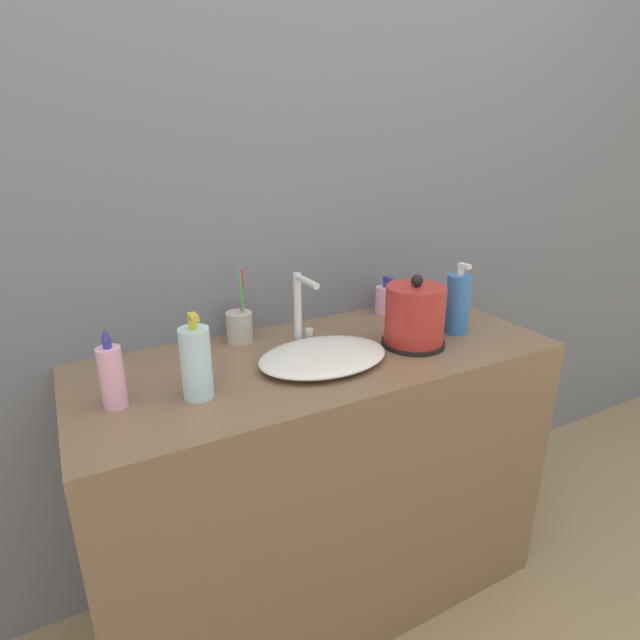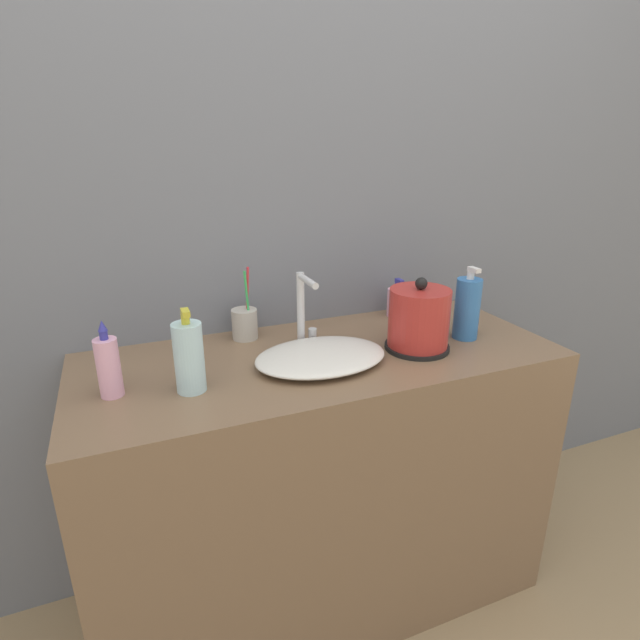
{
  "view_description": "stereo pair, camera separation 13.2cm",
  "coord_description": "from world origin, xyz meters",
  "views": [
    {
      "loc": [
        -0.6,
        -0.82,
        1.37
      ],
      "look_at": [
        -0.01,
        0.27,
        0.93
      ],
      "focal_mm": 28.0,
      "sensor_mm": 36.0,
      "label": 1
    },
    {
      "loc": [
        -0.48,
        -0.88,
        1.37
      ],
      "look_at": [
        -0.01,
        0.27,
        0.93
      ],
      "focal_mm": 28.0,
      "sensor_mm": 36.0,
      "label": 2
    }
  ],
  "objects": [
    {
      "name": "mouthwash_bottle",
      "position": [
        -0.53,
        0.23,
        0.9
      ],
      "size": [
        0.05,
        0.05,
        0.18
      ],
      "color": "#EAA8C6",
      "rests_on": "vanity_counter"
    },
    {
      "name": "wall_back",
      "position": [
        0.0,
        0.55,
        1.3
      ],
      "size": [
        6.0,
        0.04,
        2.6
      ],
      "color": "slate",
      "rests_on": "ground_plane"
    },
    {
      "name": "faucet",
      "position": [
        -0.02,
        0.35,
        0.94
      ],
      "size": [
        0.06,
        0.13,
        0.21
      ],
      "color": "silver",
      "rests_on": "vanity_counter"
    },
    {
      "name": "lotion_bottle",
      "position": [
        0.35,
        0.47,
        0.88
      ],
      "size": [
        0.06,
        0.06,
        0.13
      ],
      "color": "#EAA8C6",
      "rests_on": "vanity_counter"
    },
    {
      "name": "toothbrush_cup",
      "position": [
        -0.16,
        0.46,
        0.87
      ],
      "size": [
        0.07,
        0.07,
        0.21
      ],
      "color": "#B7B2A8",
      "rests_on": "vanity_counter"
    },
    {
      "name": "hand_cream_bottle",
      "position": [
        -0.36,
        0.19,
        0.91
      ],
      "size": [
        0.07,
        0.07,
        0.2
      ],
      "color": "silver",
      "rests_on": "vanity_counter"
    },
    {
      "name": "sink_basin",
      "position": [
        -0.03,
        0.21,
        0.85
      ],
      "size": [
        0.35,
        0.25,
        0.04
      ],
      "color": "silver",
      "rests_on": "vanity_counter"
    },
    {
      "name": "vanity_counter",
      "position": [
        0.0,
        0.27,
        0.41
      ],
      "size": [
        1.3,
        0.53,
        0.83
      ],
      "color": "brown",
      "rests_on": "ground_plane"
    },
    {
      "name": "electric_kettle",
      "position": [
        0.26,
        0.2,
        0.91
      ],
      "size": [
        0.18,
        0.18,
        0.2
      ],
      "color": "black",
      "rests_on": "vanity_counter"
    },
    {
      "name": "shampoo_bottle",
      "position": [
        0.43,
        0.22,
        0.92
      ],
      "size": [
        0.07,
        0.07,
        0.21
      ],
      "color": "#3370B7",
      "rests_on": "vanity_counter"
    }
  ]
}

